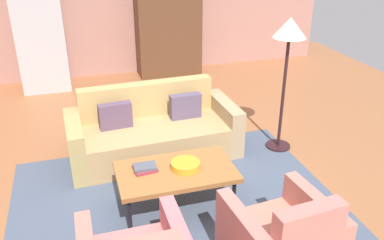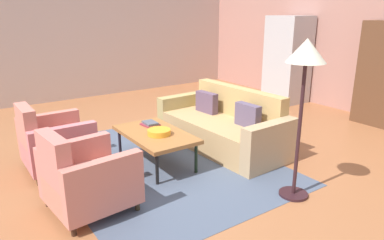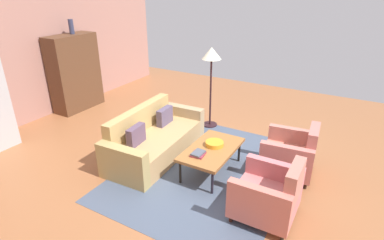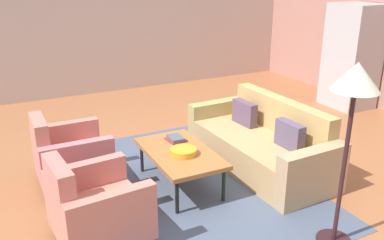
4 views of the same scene
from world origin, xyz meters
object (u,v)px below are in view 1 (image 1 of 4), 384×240
cabinet (168,28)px  refrigerator (41,37)px  book_stack (145,168)px  floor_lamp (289,40)px  couch (153,132)px  coffee_table (176,173)px  fruit_bowl (186,165)px

cabinet → refrigerator: (-2.30, -0.10, 0.03)m
book_stack → floor_lamp: bearing=21.4°
cabinet → refrigerator: refrigerator is taller
couch → floor_lamp: bearing=165.6°
couch → coffee_table: 1.19m
fruit_bowl → cabinet: (0.84, 4.16, 0.42)m
couch → refrigerator: size_ratio=1.15×
refrigerator → floor_lamp: size_ratio=1.08×
book_stack → cabinet: (1.24, 4.08, 0.43)m
couch → cabinet: bearing=-109.9°
fruit_bowl → coffee_table: bearing=180.0°
cabinet → refrigerator: bearing=-177.4°
coffee_table → floor_lamp: size_ratio=0.70×
couch → book_stack: size_ratio=8.74×
cabinet → floor_lamp: size_ratio=1.05×
coffee_table → cabinet: 4.30m
book_stack → floor_lamp: floor_lamp is taller
fruit_bowl → floor_lamp: size_ratio=0.17×
couch → coffee_table: size_ratio=1.78×
couch → floor_lamp: size_ratio=1.24×
refrigerator → couch: bearing=-64.9°
couch → cabinet: size_ratio=1.19×
fruit_bowl → cabinet: cabinet is taller
floor_lamp → fruit_bowl: bearing=-151.1°
coffee_table → refrigerator: (-1.35, 4.06, 0.52)m
couch → refrigerator: (-1.35, 2.87, 0.64)m
coffee_table → fruit_bowl: fruit_bowl is taller
refrigerator → floor_lamp: bearing=-47.3°
couch → fruit_bowl: couch is taller
book_stack → cabinet: bearing=73.0°
fruit_bowl → floor_lamp: bearing=28.9°
cabinet → refrigerator: size_ratio=0.97×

